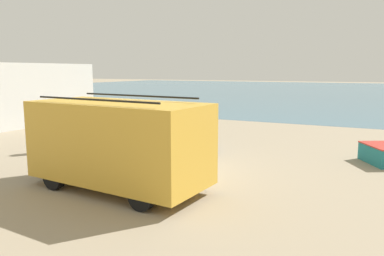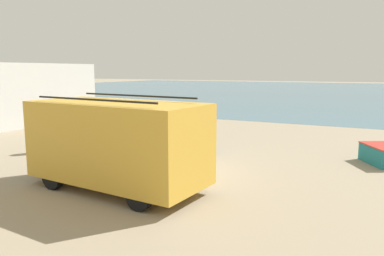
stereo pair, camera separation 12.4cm
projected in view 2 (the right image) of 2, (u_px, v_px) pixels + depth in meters
ground_plane at (159, 166)px, 12.55m from camera, size 200.00×200.00×0.00m
sea_water at (336, 91)px, 58.30m from camera, size 120.00×80.00×0.01m
parked_van at (116, 142)px, 9.92m from camera, size 5.06×2.50×2.49m
fishing_rowboat_1 at (170, 139)px, 15.82m from camera, size 4.99×3.67×0.62m
fishing_rowboat_2 at (98, 128)px, 18.80m from camera, size 1.60×4.21×0.55m
fisherman_0 at (56, 127)px, 14.61m from camera, size 0.42×0.42×1.61m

